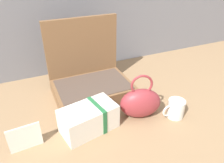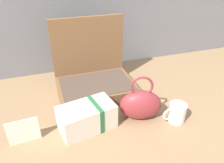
{
  "view_description": "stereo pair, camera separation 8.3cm",
  "coord_description": "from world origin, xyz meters",
  "px_view_note": "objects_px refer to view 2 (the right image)",
  "views": [
    {
      "loc": [
        -0.37,
        -0.78,
        0.68
      ],
      "look_at": [
        -0.02,
        -0.02,
        0.2
      ],
      "focal_mm": 34.22,
      "sensor_mm": 36.0,
      "label": 1
    },
    {
      "loc": [
        -0.29,
        -0.81,
        0.68
      ],
      "look_at": [
        -0.02,
        -0.02,
        0.2
      ],
      "focal_mm": 34.22,
      "sensor_mm": 36.0,
      "label": 2
    }
  ],
  "objects_px": {
    "teal_pouch_handbag": "(141,104)",
    "info_card_left": "(23,131)",
    "cream_toiletry_bag": "(88,117)",
    "coffee_mug": "(177,113)",
    "open_suitcase": "(94,77)"
  },
  "relations": [
    {
      "from": "cream_toiletry_bag",
      "to": "coffee_mug",
      "type": "xyz_separation_m",
      "value": [
        0.41,
        -0.09,
        -0.01
      ]
    },
    {
      "from": "coffee_mug",
      "to": "teal_pouch_handbag",
      "type": "bearing_deg",
      "value": 154.97
    },
    {
      "from": "coffee_mug",
      "to": "open_suitcase",
      "type": "bearing_deg",
      "value": 128.6
    },
    {
      "from": "coffee_mug",
      "to": "info_card_left",
      "type": "bearing_deg",
      "value": 173.11
    },
    {
      "from": "open_suitcase",
      "to": "info_card_left",
      "type": "bearing_deg",
      "value": -141.85
    },
    {
      "from": "open_suitcase",
      "to": "coffee_mug",
      "type": "height_order",
      "value": "open_suitcase"
    },
    {
      "from": "open_suitcase",
      "to": "info_card_left",
      "type": "distance_m",
      "value": 0.48
    },
    {
      "from": "cream_toiletry_bag",
      "to": "coffee_mug",
      "type": "bearing_deg",
      "value": -12.26
    },
    {
      "from": "open_suitcase",
      "to": "teal_pouch_handbag",
      "type": "relative_size",
      "value": 1.81
    },
    {
      "from": "teal_pouch_handbag",
      "to": "cream_toiletry_bag",
      "type": "distance_m",
      "value": 0.26
    },
    {
      "from": "teal_pouch_handbag",
      "to": "cream_toiletry_bag",
      "type": "xyz_separation_m",
      "value": [
        -0.25,
        0.02,
        -0.02
      ]
    },
    {
      "from": "open_suitcase",
      "to": "teal_pouch_handbag",
      "type": "bearing_deg",
      "value": -64.39
    },
    {
      "from": "teal_pouch_handbag",
      "to": "coffee_mug",
      "type": "height_order",
      "value": "teal_pouch_handbag"
    },
    {
      "from": "teal_pouch_handbag",
      "to": "coffee_mug",
      "type": "xyz_separation_m",
      "value": [
        0.16,
        -0.07,
        -0.03
      ]
    },
    {
      "from": "teal_pouch_handbag",
      "to": "info_card_left",
      "type": "bearing_deg",
      "value": 178.96
    }
  ]
}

